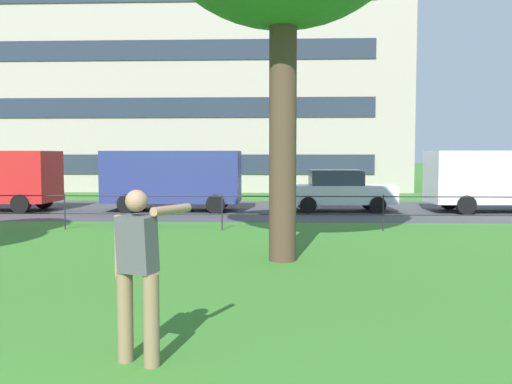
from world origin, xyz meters
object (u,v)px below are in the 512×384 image
(panel_van_right, at_px, (173,177))
(panel_van_left, at_px, (499,177))
(car_white_center, at_px, (339,190))
(person_thrower, at_px, (138,270))
(apartment_building_background, at_px, (185,63))

(panel_van_right, xyz_separation_m, panel_van_left, (12.00, 0.07, 0.00))
(panel_van_right, relative_size, car_white_center, 1.23)
(person_thrower, relative_size, apartment_building_background, 0.06)
(panel_van_left, bearing_deg, car_white_center, 179.53)
(person_thrower, relative_size, panel_van_left, 0.35)
(car_white_center, relative_size, panel_van_left, 0.80)
(panel_van_left, distance_m, apartment_building_background, 22.47)
(apartment_building_background, bearing_deg, panel_van_right, -82.05)
(person_thrower, height_order, panel_van_left, panel_van_left)
(panel_van_right, bearing_deg, car_white_center, 1.13)
(panel_van_right, bearing_deg, person_thrower, -80.48)
(panel_van_left, relative_size, apartment_building_background, 0.18)
(panel_van_right, height_order, apartment_building_background, apartment_building_background)
(car_white_center, xyz_separation_m, apartment_building_background, (-8.40, 15.95, 7.29))
(panel_van_right, xyz_separation_m, car_white_center, (6.16, 0.12, -0.49))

